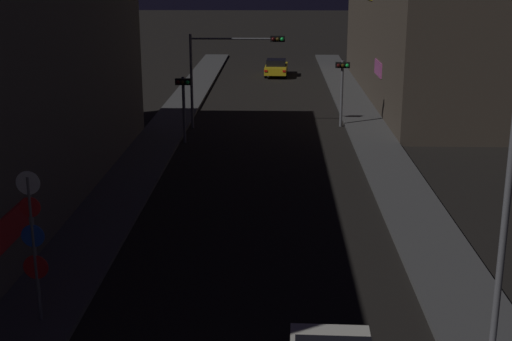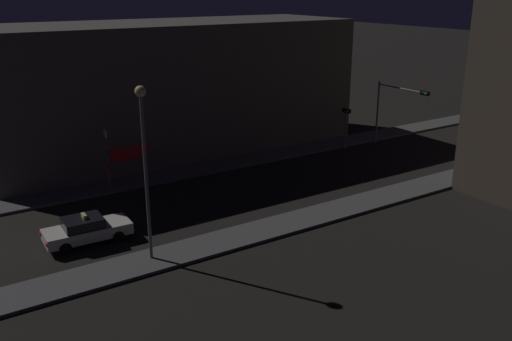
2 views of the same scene
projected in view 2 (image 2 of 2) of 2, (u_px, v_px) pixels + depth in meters
The scene contains 9 objects.
sidewalk_left at pixel (358, 139), 48.64m from camera, with size 2.39×69.88×0.16m, color #4C4C4C.
sidewalk_right at pixel (468, 174), 39.58m from camera, with size 2.39×69.88×0.16m, color #4C4C4C.
building_facade_left at pixel (174, 88), 44.35m from camera, with size 9.94×29.06×10.26m.
taxi at pixel (86, 230), 28.98m from camera, with size 1.93×4.50×1.62m.
traffic_light_overhead at pixel (397, 102), 44.99m from camera, with size 5.31×0.41×5.31m.
traffic_light_left_kerb at pixel (346, 119), 45.25m from camera, with size 0.80×0.42×3.47m.
traffic_light_right_kerb at pixel (467, 132), 40.57m from camera, with size 0.80×0.41×3.80m.
sign_pole_left at pixel (107, 155), 36.08m from camera, with size 0.64×0.10×3.96m.
street_lamp_near_block at pixel (144, 146), 25.41m from camera, with size 0.52×0.52×8.52m.
Camera 2 is at (28.83, -0.21, 12.87)m, focal length 38.77 mm.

